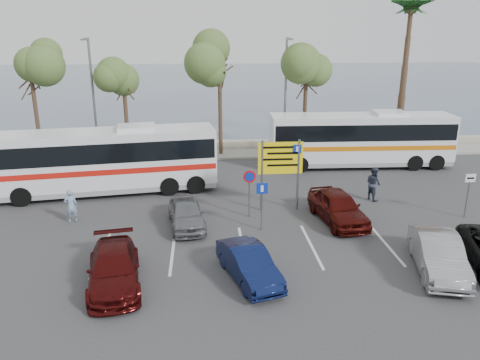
{
  "coord_description": "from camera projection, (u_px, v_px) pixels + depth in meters",
  "views": [
    {
      "loc": [
        -2.73,
        -18.55,
        8.74
      ],
      "look_at": [
        -1.0,
        3.0,
        1.69
      ],
      "focal_mm": 35.0,
      "sensor_mm": 36.0,
      "label": 1
    }
  ],
  "objects": [
    {
      "name": "sign_no_stop",
      "position": [
        249.0,
        186.0,
        22.23
      ],
      "size": [
        0.6,
        0.08,
        2.35
      ],
      "color": "slate",
      "rests_on": "ground"
    },
    {
      "name": "coach_bus_right",
      "position": [
        360.0,
        141.0,
        30.5
      ],
      "size": [
        11.81,
        2.85,
        3.66
      ],
      "color": "silver",
      "rests_on": "ground"
    },
    {
      "name": "tree_left",
      "position": [
        123.0,
        71.0,
        31.3
      ],
      "size": [
        3.2,
        3.2,
        7.2
      ],
      "color": "#382619",
      "rests_on": "kerb_strip"
    },
    {
      "name": "tree_far_left",
      "position": [
        30.0,
        66.0,
        30.74
      ],
      "size": [
        3.2,
        3.2,
        7.6
      ],
      "color": "#382619",
      "rests_on": "kerb_strip"
    },
    {
      "name": "car_red",
      "position": [
        338.0,
        207.0,
        21.96
      ],
      "size": [
        2.33,
        4.52,
        1.47
      ],
      "primitive_type": "imported",
      "rotation": [
        0.0,
        0.0,
        0.14
      ],
      "color": "#450D09",
      "rests_on": "ground"
    },
    {
      "name": "tree_mid",
      "position": [
        220.0,
        60.0,
        31.59
      ],
      "size": [
        3.2,
        3.2,
        8.0
      ],
      "color": "#382619",
      "rests_on": "kerb_strip"
    },
    {
      "name": "pedestrian_near",
      "position": [
        71.0,
        206.0,
        21.9
      ],
      "size": [
        0.68,
        0.55,
        1.61
      ],
      "primitive_type": "imported",
      "rotation": [
        0.0,
        0.0,
        3.46
      ],
      "color": "#7B93B4",
      "rests_on": "ground"
    },
    {
      "name": "car_silver_b",
      "position": [
        438.0,
        254.0,
        17.41
      ],
      "size": [
        2.46,
        4.51,
        1.41
      ],
      "primitive_type": "imported",
      "rotation": [
        0.0,
        0.0,
        -0.24
      ],
      "color": "gray",
      "rests_on": "ground"
    },
    {
      "name": "seawall",
      "position": [
        239.0,
        144.0,
        35.57
      ],
      "size": [
        48.0,
        0.8,
        0.6
      ],
      "primitive_type": "cube",
      "color": "#AAA088",
      "rests_on": "ground"
    },
    {
      "name": "palm_tree",
      "position": [
        411.0,
        10.0,
        31.59
      ],
      "size": [
        4.8,
        4.8,
        11.2
      ],
      "color": "#382619",
      "rests_on": "kerb_strip"
    },
    {
      "name": "car_maroon",
      "position": [
        114.0,
        269.0,
        16.53
      ],
      "size": [
        2.44,
        4.6,
        1.27
      ],
      "primitive_type": "imported",
      "rotation": [
        0.0,
        0.0,
        0.16
      ],
      "color": "#430B0B",
      "rests_on": "ground"
    },
    {
      "name": "direction_sign",
      "position": [
        280.0,
        163.0,
        22.85
      ],
      "size": [
        2.2,
        0.12,
        3.6
      ],
      "color": "slate",
      "rests_on": "ground"
    },
    {
      "name": "pedestrian_far",
      "position": [
        373.0,
        183.0,
        24.74
      ],
      "size": [
        0.97,
        1.07,
        1.8
      ],
      "primitive_type": "imported",
      "rotation": [
        0.0,
        0.0,
        1.98
      ],
      "color": "#2C3343",
      "rests_on": "ground"
    },
    {
      "name": "tree_right",
      "position": [
        307.0,
        67.0,
        32.2
      ],
      "size": [
        3.2,
        3.2,
        7.4
      ],
      "color": "#382619",
      "rests_on": "kerb_strip"
    },
    {
      "name": "street_lamp_left",
      "position": [
        93.0,
        93.0,
        31.13
      ],
      "size": [
        0.45,
        1.15,
        8.01
      ],
      "color": "slate",
      "rests_on": "kerb_strip"
    },
    {
      "name": "coach_bus_left",
      "position": [
        105.0,
        163.0,
        25.5
      ],
      "size": [
        12.21,
        4.2,
        3.73
      ],
      "color": "silver",
      "rests_on": "ground"
    },
    {
      "name": "sign_taxi",
      "position": [
        469.0,
        190.0,
        22.22
      ],
      "size": [
        0.5,
        0.07,
        2.2
      ],
      "color": "slate",
      "rests_on": "ground"
    },
    {
      "name": "car_silver_a",
      "position": [
        186.0,
        213.0,
        21.45
      ],
      "size": [
        2.01,
        3.93,
        1.28
      ],
      "primitive_type": "imported",
      "rotation": [
        0.0,
        0.0,
        0.14
      ],
      "color": "slate",
      "rests_on": "ground"
    },
    {
      "name": "street_lamp_right",
      "position": [
        286.0,
        91.0,
        32.12
      ],
      "size": [
        0.45,
        1.15,
        8.01
      ],
      "color": "slate",
      "rests_on": "kerb_strip"
    },
    {
      "name": "lane_markings",
      "position": [
        244.0,
        248.0,
        19.46
      ],
      "size": [
        12.02,
        4.2,
        0.01
      ],
      "primitive_type": null,
      "color": "silver",
      "rests_on": "ground"
    },
    {
      "name": "sign_parking",
      "position": [
        262.0,
        200.0,
        20.78
      ],
      "size": [
        0.5,
        0.07,
        2.25
      ],
      "color": "slate",
      "rests_on": "ground"
    },
    {
      "name": "car_blue",
      "position": [
        249.0,
        264.0,
        16.9
      ],
      "size": [
        2.33,
        3.92,
        1.22
      ],
      "primitive_type": "imported",
      "rotation": [
        0.0,
        0.0,
        0.3
      ],
      "color": "#0E1842",
      "rests_on": "ground"
    },
    {
      "name": "sea",
      "position": [
        218.0,
        83.0,
        77.36
      ],
      "size": [
        140.0,
        140.0,
        0.0
      ],
      "primitive_type": "plane",
      "color": "#43536B",
      "rests_on": "ground"
    },
    {
      "name": "ground",
      "position": [
        268.0,
        237.0,
        20.5
      ],
      "size": [
        120.0,
        120.0,
        0.0
      ],
      "primitive_type": "plane",
      "color": "#343437",
      "rests_on": "ground"
    },
    {
      "name": "kerb_strip",
      "position": [
        242.0,
        154.0,
        33.75
      ],
      "size": [
        44.0,
        2.4,
        0.15
      ],
      "primitive_type": "cube",
      "color": "gray",
      "rests_on": "ground"
    }
  ]
}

